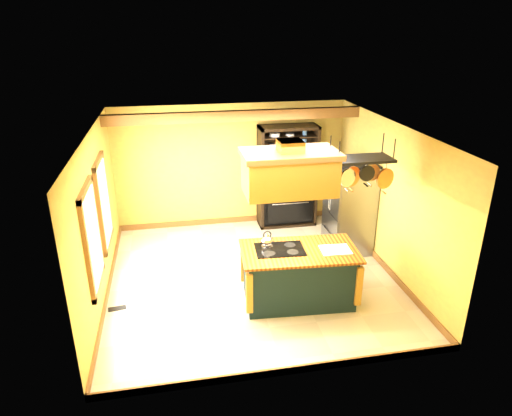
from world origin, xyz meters
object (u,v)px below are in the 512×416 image
object	(u,v)px
pot_rack	(361,167)
refrigerator	(349,208)
kitchen_island	(298,275)
range_hood	(290,171)
hutch	(286,187)

from	to	relation	value
pot_rack	refrigerator	world-z (taller)	pot_rack
kitchen_island	range_hood	world-z (taller)	range_hood
kitchen_island	refrigerator	size ratio (longest dim) A/B	1.07
pot_rack	range_hood	bearing A→B (deg)	180.00
kitchen_island	refrigerator	world-z (taller)	refrigerator
refrigerator	range_hood	bearing A→B (deg)	-135.75
range_hood	refrigerator	size ratio (longest dim) A/B	0.79
kitchen_island	pot_rack	size ratio (longest dim) A/B	1.85
kitchen_island	hutch	xyz separation A→B (m)	(0.58, 3.09, 0.40)
range_hood	hutch	size ratio (longest dim) A/B	0.63
kitchen_island	hutch	bearing A→B (deg)	83.24
range_hood	pot_rack	world-z (taller)	same
range_hood	pot_rack	size ratio (longest dim) A/B	1.36
kitchen_island	hutch	distance (m)	3.17
refrigerator	hutch	size ratio (longest dim) A/B	0.80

